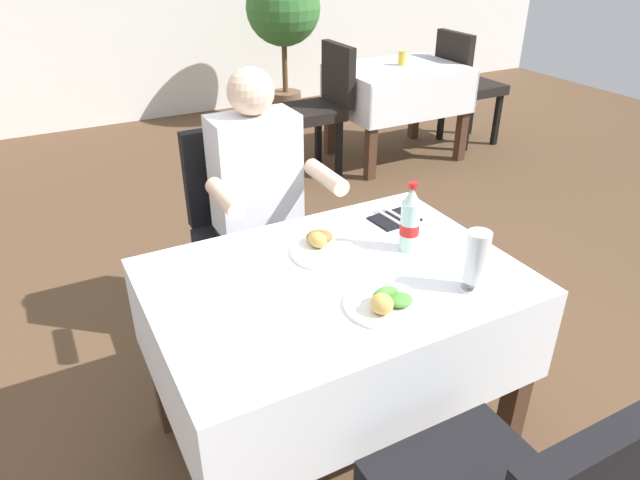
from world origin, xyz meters
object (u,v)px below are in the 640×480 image
Objects in this scene: seated_diner_far at (262,201)px; background_table_tumbler at (402,58)px; plate_far_diner at (322,246)px; chair_far_diner_seat at (245,226)px; plate_near_camera at (386,303)px; potted_plant_corner at (283,16)px; background_chair_left at (320,102)px; main_dining_table at (334,318)px; beer_glass_left at (476,261)px; background_dining_table at (397,90)px; cola_bottle_primary at (410,221)px; napkin_cutlery_set at (395,219)px; background_chair_right at (465,81)px.

background_table_tumbler is (1.96, 1.77, 0.09)m from seated_diner_far.
plate_far_diner is at bearing -130.19° from background_table_tumbler.
chair_far_diner_seat is 2.61m from background_table_tumbler.
plate_near_camera is 4.22m from potted_plant_corner.
background_chair_left is at bearing 52.77° from chair_far_diner_seat.
main_dining_table is 5.90× the size of beer_glass_left.
background_chair_left is (-0.71, 0.00, -0.01)m from background_dining_table.
chair_far_diner_seat is 0.69m from plate_far_diner.
cola_bottle_primary reaches higher than chair_far_diner_seat.
chair_far_diner_seat is at bearing 93.41° from plate_far_diner.
main_dining_table is at bearing 141.14° from beer_glass_left.
plate_far_diner is at bearing 124.82° from beer_glass_left.
plate_near_camera reaches higher than main_dining_table.
background_chair_left is at bearing 69.07° from napkin_cutlery_set.
napkin_cutlery_set is at bearing -53.15° from seated_diner_far.
background_dining_table is at bearing 42.39° from seated_diner_far.
cola_bottle_primary is at bearing 44.24° from plate_near_camera.
background_table_tumbler is (1.96, 2.32, 0.04)m from plate_far_diner.
main_dining_table is 4.91× the size of plate_near_camera.
main_dining_table is at bearing 100.55° from plate_near_camera.
chair_far_diner_seat is 0.20m from seated_diner_far.
background_table_tumbler is at bearing 42.12° from seated_diner_far.
main_dining_table is 0.83× the size of potted_plant_corner.
potted_plant_corner is (0.30, 1.26, 0.45)m from background_chair_left.
plate_near_camera is (0.04, -0.23, 0.19)m from main_dining_table.
seated_diner_far is 1.03m from beer_glass_left.
plate_far_diner is 0.25× the size of background_chair_right.
plate_far_diner is 2.18× the size of background_table_tumbler.
beer_glass_left is at bearing -108.40° from background_chair_left.
potted_plant_corner reaches higher than background_chair_left.
background_table_tumbler is at bearing 2.05° from background_chair_left.
chair_far_diner_seat is at bearing -127.23° from background_chair_left.
chair_far_diner_seat is 1.00× the size of background_chair_left.
cola_bottle_primary reaches higher than background_table_tumbler.
beer_glass_left is 0.21× the size of background_chair_left.
background_dining_table is (1.61, 2.72, -0.29)m from beer_glass_left.
napkin_cutlery_set is at bearing -125.12° from background_dining_table.
plate_far_diner is 0.36m from napkin_cutlery_set.
plate_near_camera is 2.18× the size of background_table_tumbler.
potted_plant_corner is at bearing 110.49° from background_table_tumbler.
background_table_tumbler is (0.76, 0.03, 0.25)m from background_chair_left.
potted_plant_corner is at bearing 67.17° from plate_far_diner.
plate_far_diner is 1.24× the size of napkin_cutlery_set.
main_dining_table is 1.18× the size of background_dining_table.
background_table_tumbler is at bearing 55.36° from cola_bottle_primary.
background_chair_right is at bearing 49.48° from beer_glass_left.
plate_near_camera is 1.24× the size of napkin_cutlery_set.
cola_bottle_primary reaches higher than plate_near_camera.
plate_near_camera is 0.25× the size of background_chair_left.
napkin_cutlery_set is 0.14× the size of potted_plant_corner.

